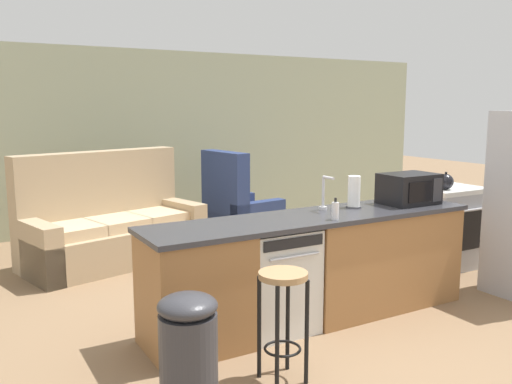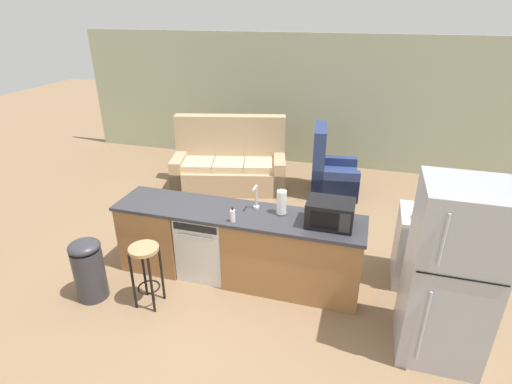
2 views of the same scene
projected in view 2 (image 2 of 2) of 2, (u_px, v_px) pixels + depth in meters
ground_plane at (227, 274)px, 5.00m from camera, size 24.00×24.00×0.00m
wall_back at (310, 102)px, 8.03m from camera, size 10.00×0.06×2.60m
kitchen_counter at (244, 248)px, 4.76m from camera, size 2.94×0.66×0.90m
dishwasher at (206, 242)px, 4.89m from camera, size 0.58×0.61×0.84m
stove_range at (429, 249)px, 4.69m from camera, size 0.76×0.68×0.90m
refrigerator at (450, 274)px, 3.56m from camera, size 0.72×0.73×1.75m
microwave at (330, 213)px, 4.25m from camera, size 0.50×0.37×0.28m
sink_faucet at (256, 199)px, 4.59m from camera, size 0.07×0.18×0.30m
paper_towel_roll at (282, 203)px, 4.49m from camera, size 0.14×0.14×0.28m
soap_bottle at (233, 216)px, 4.34m from camera, size 0.06×0.06×0.18m
kettle at (423, 212)px, 4.40m from camera, size 0.21×0.17×0.19m
bar_stool at (146, 263)px, 4.29m from camera, size 0.32×0.32×0.74m
trash_bin at (89, 269)px, 4.46m from camera, size 0.35×0.35×0.74m
couch at (230, 165)px, 7.32m from camera, size 2.16×1.36×1.27m
armchair at (329, 174)px, 7.07m from camera, size 0.90×0.95×1.20m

